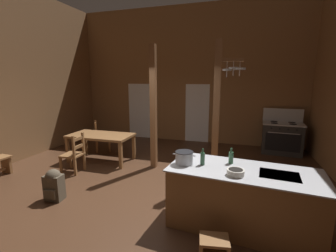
% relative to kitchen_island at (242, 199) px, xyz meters
% --- Properties ---
extents(ground_plane, '(8.65, 9.22, 0.10)m').
position_rel_kitchen_island_xyz_m(ground_plane, '(-1.93, 0.55, -0.51)').
color(ground_plane, '#422819').
extents(wall_back, '(8.65, 0.14, 4.68)m').
position_rel_kitchen_island_xyz_m(wall_back, '(-1.93, 4.83, 1.88)').
color(wall_back, brown).
rests_on(wall_back, ground_plane).
extents(glazed_door_back_left, '(1.00, 0.01, 2.05)m').
position_rel_kitchen_island_xyz_m(glazed_door_back_left, '(-3.70, 4.76, 0.57)').
color(glazed_door_back_left, white).
rests_on(glazed_door_back_left, ground_plane).
extents(glazed_panel_back_right, '(0.84, 0.01, 2.05)m').
position_rel_kitchen_island_xyz_m(glazed_panel_back_right, '(-1.54, 4.76, 0.57)').
color(glazed_panel_back_right, white).
rests_on(glazed_panel_back_right, ground_plane).
extents(kitchen_island, '(2.24, 1.17, 0.92)m').
position_rel_kitchen_island_xyz_m(kitchen_island, '(0.00, 0.00, 0.00)').
color(kitchen_island, brown).
rests_on(kitchen_island, ground_plane).
extents(stove_range, '(1.20, 0.90, 1.32)m').
position_rel_kitchen_island_xyz_m(stove_range, '(1.17, 4.20, 0.02)').
color(stove_range, '#282828').
rests_on(stove_range, ground_plane).
extents(support_post_with_pot_rack, '(0.64, 0.26, 3.03)m').
position_rel_kitchen_island_xyz_m(support_post_with_pot_rack, '(-0.56, 1.71, 1.17)').
color(support_post_with_pot_rack, brown).
rests_on(support_post_with_pot_rack, ground_plane).
extents(support_post_center, '(0.14, 0.14, 3.03)m').
position_rel_kitchen_island_xyz_m(support_post_center, '(-2.13, 1.95, 1.05)').
color(support_post_center, brown).
rests_on(support_post_center, ground_plane).
extents(step_stool, '(0.40, 0.34, 0.30)m').
position_rel_kitchen_island_xyz_m(step_stool, '(-0.31, -0.81, -0.28)').
color(step_stool, brown).
rests_on(step_stool, ground_plane).
extents(dining_table, '(1.71, 0.92, 0.74)m').
position_rel_kitchen_island_xyz_m(dining_table, '(-3.68, 1.97, 0.19)').
color(dining_table, brown).
rests_on(dining_table, ground_plane).
extents(ladderback_chair_near_window, '(0.47, 0.47, 0.95)m').
position_rel_kitchen_island_xyz_m(ladderback_chair_near_window, '(-3.84, 1.06, -0.01)').
color(ladderback_chair_near_window, brown).
rests_on(ladderback_chair_near_window, ground_plane).
extents(ladderback_chair_by_post, '(0.61, 0.61, 0.95)m').
position_rel_kitchen_island_xyz_m(ladderback_chair_by_post, '(-4.19, 2.75, -0.01)').
color(ladderback_chair_by_post, brown).
rests_on(ladderback_chair_by_post, ground_plane).
extents(backpack, '(0.34, 0.33, 0.60)m').
position_rel_kitchen_island_xyz_m(backpack, '(-3.32, -0.17, -0.14)').
color(backpack, '#4C4233').
rests_on(backpack, ground_plane).
extents(stockpot_on_counter, '(0.35, 0.28, 0.20)m').
position_rel_kitchen_island_xyz_m(stockpot_on_counter, '(-0.89, -0.01, 0.56)').
color(stockpot_on_counter, '#B7BABF').
rests_on(stockpot_on_counter, kitchen_island).
extents(mixing_bowl_on_counter, '(0.24, 0.24, 0.08)m').
position_rel_kitchen_island_xyz_m(mixing_bowl_on_counter, '(-0.11, -0.24, 0.50)').
color(mixing_bowl_on_counter, silver).
rests_on(mixing_bowl_on_counter, kitchen_island).
extents(bottle_tall_on_counter, '(0.07, 0.07, 0.26)m').
position_rel_kitchen_island_xyz_m(bottle_tall_on_counter, '(-0.61, 0.03, 0.56)').
color(bottle_tall_on_counter, '#2D5638').
rests_on(bottle_tall_on_counter, kitchen_island).
extents(bottle_short_on_counter, '(0.07, 0.07, 0.25)m').
position_rel_kitchen_island_xyz_m(bottle_short_on_counter, '(-0.19, 0.22, 0.56)').
color(bottle_short_on_counter, '#2D5638').
rests_on(bottle_short_on_counter, kitchen_island).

